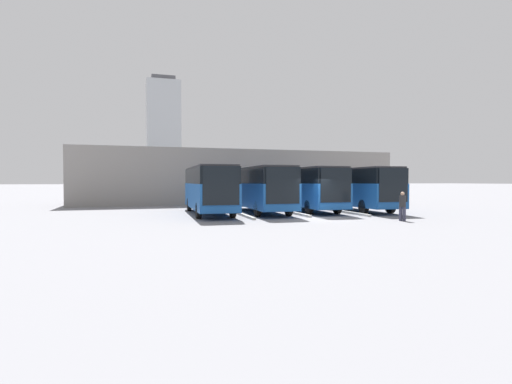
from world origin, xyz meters
TOP-DOWN VIEW (x-y plane):
  - ground_plane at (0.00, 0.00)m, footprint 600.00×600.00m
  - bus_0 at (-5.95, -5.09)m, footprint 3.05×10.68m
  - curb_divider_0 at (-3.97, -3.53)m, footprint 0.64×7.61m
  - bus_1 at (-1.98, -5.82)m, footprint 3.05×10.68m
  - curb_divider_1 at (-0.00, -4.26)m, footprint 0.64×7.61m
  - bus_2 at (1.98, -5.34)m, footprint 3.05×10.68m
  - curb_divider_2 at (3.97, -3.78)m, footprint 0.64×7.61m
  - bus_3 at (5.95, -5.14)m, footprint 3.05×10.68m
  - pedestrian at (-4.07, 3.15)m, footprint 0.53×0.53m
  - station_building at (0.00, -20.98)m, footprint 33.76×13.73m
  - office_tower at (-5.29, -184.25)m, footprint 16.40×16.40m

SIDE VIEW (x-z plane):
  - ground_plane at x=0.00m, z-range 0.00..0.00m
  - curb_divider_0 at x=-3.97m, z-range 0.00..0.15m
  - curb_divider_1 at x=0.00m, z-range 0.00..0.15m
  - curb_divider_2 at x=3.97m, z-range 0.00..0.15m
  - pedestrian at x=-4.07m, z-range 0.07..1.80m
  - bus_0 at x=-5.95m, z-range 0.19..3.57m
  - bus_1 at x=-1.98m, z-range 0.19..3.57m
  - bus_2 at x=1.98m, z-range 0.19..3.57m
  - bus_3 at x=5.95m, z-range 0.19..3.57m
  - station_building at x=0.00m, z-range 0.03..5.64m
  - office_tower at x=-5.29m, z-range -0.60..54.00m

